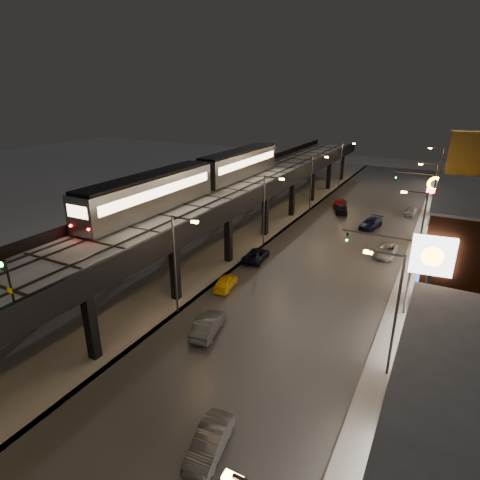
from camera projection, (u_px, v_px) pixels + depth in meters
The scene contains 32 objects.
ground at pixel (61, 414), 24.41m from camera, with size 220.00×220.00×0.00m, color silver.
road_surface at pixel (336, 247), 50.07m from camera, with size 17.00×120.00×0.06m, color #46474D.
sidewalk_right at pixel (423, 262), 45.69m from camera, with size 4.00×120.00×0.14m, color #9FA1A8.
under_viaduct_pavement at pixel (241, 230), 55.97m from camera, with size 11.00×120.00×0.06m, color #9FA1A8.
elevated_viaduct at pixel (229, 196), 51.38m from camera, with size 9.00×100.00×6.30m.
viaduct_trackbed at pixel (230, 190), 51.22m from camera, with size 8.40×100.00×0.32m.
viaduct_parapet_streetside at pixel (261, 191), 49.18m from camera, with size 0.30×100.00×1.10m, color black.
viaduct_parapet_far at pixel (201, 183), 52.97m from camera, with size 0.30×100.00×1.10m, color black.
streetlight_left_1 at pixel (177, 259), 33.50m from camera, with size 2.57×0.28×9.00m.
streetlight_right_1 at pixel (392, 308), 26.01m from camera, with size 2.56×0.28×9.00m.
streetlight_left_2 at pixel (266, 206), 48.39m from camera, with size 2.57×0.28×9.00m.
streetlight_right_2 at pixel (419, 228), 40.90m from camera, with size 2.56×0.28×9.00m.
streetlight_left_3 at pixel (313, 179), 63.28m from camera, with size 2.57×0.28×9.00m.
streetlight_right_3 at pixel (432, 191), 55.79m from camera, with size 2.56×0.28×9.00m.
streetlight_left_4 at pixel (342, 162), 78.17m from camera, with size 2.57×0.28×9.00m.
streetlight_right_4 at pixel (439, 169), 70.68m from camera, with size 2.56×0.28×9.00m.
traffic_light_rig_a at pixel (396, 265), 34.10m from camera, with size 6.10×0.34×7.00m.
traffic_light_rig_b at pixel (426, 191), 58.92m from camera, with size 6.10×0.34×7.00m.
subway_train at pixel (202, 176), 49.55m from camera, with size 3.16×38.57×3.78m.
rail_signal at pixel (7, 276), 22.06m from camera, with size 0.37×0.44×3.22m.
car_taxi at pixel (226, 283), 39.44m from camera, with size 1.55×3.85×1.31m, color yellow.
car_near_white at pixel (208, 325), 32.18m from camera, with size 1.60×4.60×1.51m, color #4A4E55.
car_mid_silver at pixel (256, 256), 45.93m from camera, with size 2.12×4.60×1.28m, color black.
car_mid_dark at pixel (341, 210), 63.35m from camera, with size 1.86×4.57×1.32m, color black.
car_far_white at pixel (340, 203), 66.65m from camera, with size 1.79×4.44×1.51m, color maroon.
car_onc_silver at pixel (210, 443), 21.56m from camera, with size 1.48×4.26×1.40m, color #4F5156.
car_onc_dark at pixel (386, 251), 47.18m from camera, with size 2.20×4.76×1.32m, color #9FA2A6.
car_onc_white at pixel (371, 224), 56.46m from camera, with size 1.99×4.90×1.42m, color black.
car_onc_red at pixel (411, 211), 62.45m from camera, with size 1.50×3.73×1.27m, color gray.
sign_mcdonalds at pixel (440, 194), 43.39m from camera, with size 2.87×0.40×9.70m.
sign_citgo at pixel (429, 278), 23.06m from camera, with size 2.29×0.39×10.87m.
sign_carwash at pixel (425, 299), 27.21m from camera, with size 1.44×0.35×7.45m.
Camera 1 is at (18.59, -11.76, 18.55)m, focal length 30.00 mm.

